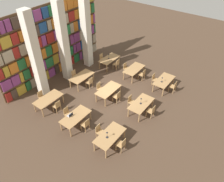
{
  "coord_description": "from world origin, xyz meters",
  "views": [
    {
      "loc": [
        -9.35,
        -7.26,
        10.01
      ],
      "look_at": [
        0.0,
        -0.25,
        0.66
      ],
      "focal_mm": 35.0,
      "sensor_mm": 36.0,
      "label": 1
    }
  ],
  "objects_px": {
    "desk_lamp_2": "(162,79)",
    "chair_17": "(102,58)",
    "chair_7": "(68,113)",
    "reading_table_6": "(48,99)",
    "chair_14": "(90,82)",
    "chair_4": "(173,86)",
    "laptop": "(70,115)",
    "chair_0": "(122,144)",
    "pillar_left": "(35,56)",
    "reading_table_3": "(76,117)",
    "chair_2": "(151,111)",
    "chair_6": "(86,124)",
    "chair_10": "(142,74)",
    "chair_8": "(117,96)",
    "reading_table_8": "(109,59)",
    "chair_11": "(126,68)",
    "chair_13": "(42,97)",
    "reading_table_2": "(164,81)",
    "desk_lamp_0": "(107,134)",
    "pillar_center": "(63,43)",
    "chair_16": "(117,64)",
    "desk_lamp_3": "(109,55)",
    "reading_table_7": "(82,77)",
    "chair_3": "(131,101)",
    "reading_table_1": "(141,104)",
    "reading_table_0": "(110,136)",
    "chair_5": "(155,79)",
    "chair_12": "(57,106)",
    "reading_table_4": "(108,90)",
    "reading_table_5": "(134,69)",
    "desk_lamp_1": "(141,100)",
    "chair_15": "(75,75)",
    "pillar_right": "(86,31)",
    "chair_1": "(100,131)",
    "chair_9": "(100,88)"
  },
  "relations": [
    {
      "from": "pillar_right",
      "to": "desk_lamp_0",
      "type": "bearing_deg",
      "value": -131.64
    },
    {
      "from": "laptop",
      "to": "chair_2",
      "type": "bearing_deg",
      "value": 134.47
    },
    {
      "from": "desk_lamp_2",
      "to": "chair_17",
      "type": "xyz_separation_m",
      "value": [
        0.36,
        5.77,
        -0.52
      ]
    },
    {
      "from": "reading_table_0",
      "to": "reading_table_1",
      "type": "relative_size",
      "value": 1.0
    },
    {
      "from": "pillar_center",
      "to": "chair_3",
      "type": "xyz_separation_m",
      "value": [
        0.06,
        -5.88,
        -2.51
      ]
    },
    {
      "from": "pillar_left",
      "to": "desk_lamp_3",
      "type": "bearing_deg",
      "value": -15.41
    },
    {
      "from": "chair_9",
      "to": "reading_table_5",
      "type": "bearing_deg",
      "value": 166.82
    },
    {
      "from": "chair_7",
      "to": "laptop",
      "type": "xyz_separation_m",
      "value": [
        -0.2,
        -0.48,
        0.28
      ]
    },
    {
      "from": "reading_table_2",
      "to": "chair_13",
      "type": "xyz_separation_m",
      "value": [
        -6.4,
        5.89,
        -0.17
      ]
    },
    {
      "from": "chair_0",
      "to": "chair_10",
      "type": "xyz_separation_m",
      "value": [
        6.41,
        2.51,
        0.0
      ]
    },
    {
      "from": "chair_4",
      "to": "desk_lamp_0",
      "type": "bearing_deg",
      "value": 172.85
    },
    {
      "from": "desk_lamp_0",
      "to": "pillar_center",
      "type": "bearing_deg",
      "value": 62.51
    },
    {
      "from": "pillar_right",
      "to": "chair_15",
      "type": "distance_m",
      "value": 3.56
    },
    {
      "from": "chair_11",
      "to": "chair_13",
      "type": "xyz_separation_m",
      "value": [
        -6.4,
        2.57,
        0.0
      ]
    },
    {
      "from": "chair_12",
      "to": "chair_3",
      "type": "bearing_deg",
      "value": -48.0
    },
    {
      "from": "chair_5",
      "to": "desk_lamp_2",
      "type": "distance_m",
      "value": 0.95
    },
    {
      "from": "pillar_left",
      "to": "chair_11",
      "type": "relative_size",
      "value": 6.67
    },
    {
      "from": "reading_table_5",
      "to": "chair_15",
      "type": "distance_m",
      "value": 4.62
    },
    {
      "from": "pillar_left",
      "to": "reading_table_4",
      "type": "bearing_deg",
      "value": -59.96
    },
    {
      "from": "pillar_center",
      "to": "chair_14",
      "type": "relative_size",
      "value": 6.67
    },
    {
      "from": "desk_lamp_0",
      "to": "reading_table_6",
      "type": "xyz_separation_m",
      "value": [
        0.23,
        5.05,
        -0.38
      ]
    },
    {
      "from": "chair_8",
      "to": "reading_table_8",
      "type": "bearing_deg",
      "value": 43.77
    },
    {
      "from": "reading_table_5",
      "to": "laptop",
      "type": "bearing_deg",
      "value": 177.57
    },
    {
      "from": "chair_6",
      "to": "reading_table_5",
      "type": "bearing_deg",
      "value": 6.64
    },
    {
      "from": "chair_4",
      "to": "chair_16",
      "type": "xyz_separation_m",
      "value": [
        0.01,
        5.06,
        0.0
      ]
    },
    {
      "from": "desk_lamp_3",
      "to": "chair_11",
      "type": "bearing_deg",
      "value": -90.66
    },
    {
      "from": "chair_13",
      "to": "reading_table_2",
      "type": "bearing_deg",
      "value": 137.38
    },
    {
      "from": "reading_table_6",
      "to": "reading_table_0",
      "type": "bearing_deg",
      "value": -90.18
    },
    {
      "from": "chair_8",
      "to": "reading_table_4",
      "type": "bearing_deg",
      "value": 88.63
    },
    {
      "from": "reading_table_4",
      "to": "chair_6",
      "type": "bearing_deg",
      "value": -166.41
    },
    {
      "from": "chair_6",
      "to": "reading_table_1",
      "type": "bearing_deg",
      "value": -28.3
    },
    {
      "from": "chair_2",
      "to": "chair_7",
      "type": "relative_size",
      "value": 1.0
    },
    {
      "from": "desk_lamp_2",
      "to": "chair_14",
      "type": "relative_size",
      "value": 0.46
    },
    {
      "from": "chair_2",
      "to": "chair_13",
      "type": "distance_m",
      "value": 7.36
    },
    {
      "from": "chair_13",
      "to": "reading_table_8",
      "type": "height_order",
      "value": "chair_13"
    },
    {
      "from": "desk_lamp_1",
      "to": "chair_8",
      "type": "xyz_separation_m",
      "value": [
        -0.09,
        1.78,
        -0.56
      ]
    },
    {
      "from": "chair_1",
      "to": "chair_11",
      "type": "height_order",
      "value": "same"
    },
    {
      "from": "pillar_left",
      "to": "desk_lamp_2",
      "type": "bearing_deg",
      "value": -51.11
    },
    {
      "from": "reading_table_7",
      "to": "reading_table_8",
      "type": "distance_m",
      "value": 3.28
    },
    {
      "from": "desk_lamp_0",
      "to": "reading_table_2",
      "type": "bearing_deg",
      "value": -0.7
    },
    {
      "from": "chair_0",
      "to": "chair_4",
      "type": "relative_size",
      "value": 1.0
    },
    {
      "from": "laptop",
      "to": "chair_17",
      "type": "bearing_deg",
      "value": -156.19
    },
    {
      "from": "pillar_left",
      "to": "reading_table_3",
      "type": "xyz_separation_m",
      "value": [
        -0.87,
        -4.1,
        -2.34
      ]
    },
    {
      "from": "chair_0",
      "to": "chair_12",
      "type": "relative_size",
      "value": 1.0
    },
    {
      "from": "desk_lamp_2",
      "to": "reading_table_8",
      "type": "height_order",
      "value": "desk_lamp_2"
    },
    {
      "from": "chair_4",
      "to": "laptop",
      "type": "xyz_separation_m",
      "value": [
        -6.71,
        3.61,
        0.28
      ]
    },
    {
      "from": "pillar_left",
      "to": "reading_table_4",
      "type": "xyz_separation_m",
      "value": [
        2.36,
        -4.08,
        -2.34
      ]
    },
    {
      "from": "desk_lamp_0",
      "to": "chair_12",
      "type": "xyz_separation_m",
      "value": [
        0.26,
        4.3,
        -0.55
      ]
    },
    {
      "from": "chair_6",
      "to": "chair_10",
      "type": "xyz_separation_m",
      "value": [
        6.48,
        -0.0,
        0.0
      ]
    },
    {
      "from": "chair_7",
      "to": "reading_table_6",
      "type": "bearing_deg",
      "value": -91.63
    }
  ]
}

